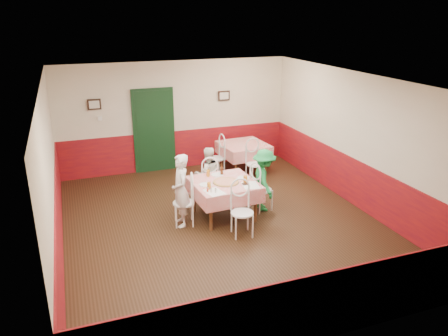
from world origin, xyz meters
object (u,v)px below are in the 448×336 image
object	(u,v)px
chair_near	(242,213)
chair_second_a	(216,158)
glass_a	(209,186)
chair_left	(184,203)
main_table	(224,199)
pizza	(226,182)
wallet	(245,184)
diner_left	(181,191)
chair_far	(209,182)
beer_bottle	(222,170)
chair_second_b	(255,164)
chair_right	(261,190)
diner_right	(264,180)
glass_c	(208,173)
diner_far	(208,174)
glass_b	(245,179)
second_table	(243,158)

from	to	relation	value
chair_near	chair_second_a	bearing A→B (deg)	86.25
glass_a	chair_left	bearing A→B (deg)	154.41
main_table	pizza	world-z (taller)	pizza
wallet	diner_left	bearing A→B (deg)	166.57
pizza	chair_far	bearing A→B (deg)	94.10
beer_bottle	diner_left	xyz separation A→B (m)	(-0.99, -0.43, -0.15)
chair_near	chair_second_b	bearing A→B (deg)	67.69
chair_right	diner_right	bearing A→B (deg)	-99.52
diner_left	glass_c	bearing A→B (deg)	126.22
chair_second_a	chair_left	bearing A→B (deg)	-36.74
chair_second_b	chair_far	bearing A→B (deg)	-158.34
pizza	diner_left	distance (m)	0.92
main_table	wallet	size ratio (longest dim) A/B	11.09
chair_far	chair_left	bearing A→B (deg)	55.49
glass_c	diner_far	world-z (taller)	diner_far
beer_bottle	diner_right	bearing A→B (deg)	-22.21
chair_left	chair_near	world-z (taller)	same
chair_far	main_table	bearing A→B (deg)	100.49
chair_second_a	glass_b	distance (m)	2.54
glass_a	wallet	xyz separation A→B (m)	(0.74, -0.01, -0.06)
wallet	diner_right	size ratio (longest dim) A/B	0.08
chair_second_b	glass_b	world-z (taller)	glass_b
chair_near	chair_left	bearing A→B (deg)	144.79
main_table	wallet	bearing A→B (deg)	-38.64
main_table	chair_left	world-z (taller)	chair_left
glass_b	glass_a	bearing A→B (deg)	-175.09
wallet	diner_far	xyz separation A→B (m)	(-0.39, 1.17, -0.16)
diner_left	pizza	bearing A→B (deg)	93.30
chair_left	diner_right	xyz separation A→B (m)	(1.75, 0.10, 0.21)
main_table	diner_left	xyz separation A→B (m)	(-0.90, -0.05, 0.34)
chair_left	beer_bottle	distance (m)	1.11
chair_left	glass_b	distance (m)	1.29
diner_far	chair_second_a	bearing A→B (deg)	-115.53
chair_second_a	diner_far	xyz separation A→B (m)	(-0.67, -1.40, 0.16)
glass_b	diner_far	world-z (taller)	diner_far
glass_a	wallet	size ratio (longest dim) A/B	1.22
main_table	diner_right	distance (m)	0.94
pizza	diner_far	world-z (taller)	diner_far
diner_left	diner_far	distance (m)	1.28
chair_left	wallet	size ratio (longest dim) A/B	8.18
diner_far	diner_right	bearing A→B (deg)	138.28
chair_right	chair_far	xyz separation A→B (m)	(-0.90, 0.80, 0.00)
beer_bottle	diner_right	distance (m)	0.90
chair_left	chair_near	bearing A→B (deg)	59.68
chair_near	chair_second_a	distance (m)	3.20
diner_right	second_table	bearing A→B (deg)	-2.78
chair_left	chair_right	xyz separation A→B (m)	(1.70, 0.09, 0.00)
main_table	beer_bottle	xyz separation A→B (m)	(0.09, 0.38, 0.49)
chair_far	glass_a	size ratio (longest dim) A/B	6.70
main_table	pizza	distance (m)	0.41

